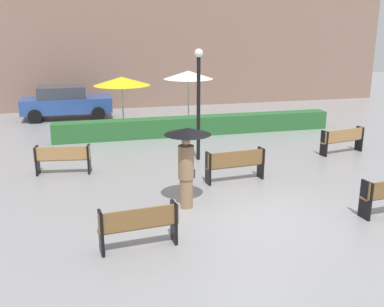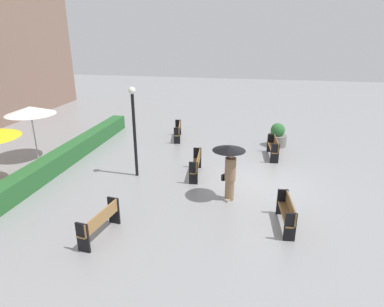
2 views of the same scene
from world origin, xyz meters
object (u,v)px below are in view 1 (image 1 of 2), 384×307
Objects in this scene: patio_umbrella_white at (188,75)px; bench_far_left at (63,158)px; bench_far_right at (343,139)px; lamp_post at (199,92)px; parked_car at (66,102)px; bench_mid_center at (236,163)px; bench_near_left at (139,224)px; pedestrian_with_umbrella at (187,153)px; patio_umbrella_yellow at (122,81)px.

bench_far_left is at bearing -132.95° from patio_umbrella_white.
bench_far_right is 5.37m from lamp_post.
parked_car reaches higher than bench_far_right.
bench_far_right is at bearing 21.77° from bench_mid_center.
bench_far_left is 8.85m from parked_car.
bench_near_left is 14.19m from parked_car.
lamp_post is at bearing -100.43° from patio_umbrella_white.
bench_far_right is 0.98× the size of bench_mid_center.
pedestrian_with_umbrella is 0.47× the size of parked_car.
bench_far_right is at bearing -54.40° from patio_umbrella_white.
bench_far_left is 0.68× the size of patio_umbrella_white.
bench_far_left is at bearing -113.57° from patio_umbrella_yellow.
parked_car is (-0.03, 8.85, 0.30)m from bench_far_left.
bench_far_right is 12.96m from parked_car.
pedestrian_with_umbrella is at bearing -140.64° from bench_mid_center.
bench_near_left is at bearing -127.37° from pedestrian_with_umbrella.
bench_near_left is (-7.83, -5.18, -0.00)m from bench_far_right.
bench_near_left is (1.55, -5.25, 0.01)m from bench_far_left.
patio_umbrella_white is (-4.10, 5.73, 1.74)m from bench_far_right.
pedestrian_with_umbrella reaches higher than bench_mid_center.
patio_umbrella_yellow is 0.56× the size of parked_car.
patio_umbrella_white reaches higher than pedestrian_with_umbrella.
patio_umbrella_white reaches higher than bench_mid_center.
bench_far_right is at bearing -43.45° from parked_car.
bench_far_right is 7.26m from patio_umbrella_white.
lamp_post reaches higher than bench_mid_center.
bench_far_left is 5.13m from bench_mid_center.
parked_car is (-2.40, 3.42, -1.29)m from patio_umbrella_yellow.
patio_umbrella_yellow is (-0.62, 8.80, 0.75)m from pedestrian_with_umbrella.
parked_car reaches higher than bench_mid_center.
bench_far_right is 0.41× the size of parked_car.
bench_mid_center reaches higher than bench_far_right.
patio_umbrella_white is (2.90, 0.23, 0.16)m from patio_umbrella_yellow.
patio_umbrella_yellow is 0.96× the size of patio_umbrella_white.
bench_mid_center is 2.44m from pedestrian_with_umbrella.
patio_umbrella_yellow reaches higher than bench_far_right.
patio_umbrella_white reaches higher than parked_car.
bench_mid_center is 0.76× the size of patio_umbrella_yellow.
patio_umbrella_white is at bearing 125.60° from bench_far_right.
bench_far_left is 0.46× the size of lamp_post.
parked_car is at bearing 117.50° from lamp_post.
bench_near_left reaches higher than bench_far_right.
patio_umbrella_white is at bearing 86.16° from bench_mid_center.
bench_far_right is 0.88× the size of pedestrian_with_umbrella.
bench_near_left reaches higher than bench_far_left.
bench_mid_center is at bearing -71.92° from patio_umbrella_yellow.
bench_mid_center is 11.78m from parked_car.
bench_far_left is at bearing 179.59° from bench_far_right.
pedestrian_with_umbrella is at bearing 52.63° from bench_near_left.
bench_mid_center is 0.73× the size of patio_umbrella_white.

